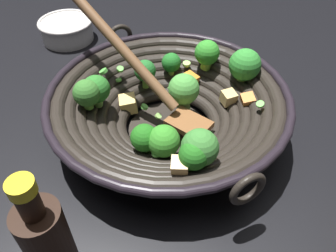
# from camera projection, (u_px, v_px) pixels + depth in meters

# --- Properties ---
(ground_plane) EXTENTS (4.00, 4.00, 0.00)m
(ground_plane) POSITION_uv_depth(u_px,v_px,m) (168.00, 132.00, 0.63)
(ground_plane) COLOR black
(wok) EXTENTS (0.43, 0.41, 0.23)m
(wok) POSITION_uv_depth(u_px,v_px,m) (168.00, 106.00, 0.58)
(wok) COLOR black
(wok) RESTS_ON ground
(soy_sauce_bottle) EXTENTS (0.05, 0.05, 0.19)m
(soy_sauce_bottle) POSITION_uv_depth(u_px,v_px,m) (50.00, 246.00, 0.38)
(soy_sauce_bottle) COLOR black
(soy_sauce_bottle) RESTS_ON ground
(prep_bowl) EXTENTS (0.13, 0.13, 0.05)m
(prep_bowl) POSITION_uv_depth(u_px,v_px,m) (67.00, 29.00, 0.85)
(prep_bowl) COLOR silver
(prep_bowl) RESTS_ON ground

